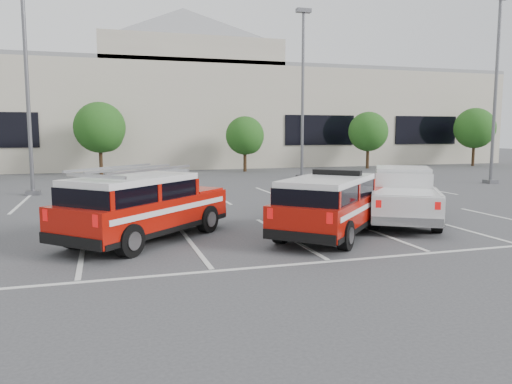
{
  "coord_description": "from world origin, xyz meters",
  "views": [
    {
      "loc": [
        -4.82,
        -12.86,
        2.94
      ],
      "look_at": [
        -0.33,
        1.83,
        1.05
      ],
      "focal_mm": 35.0,
      "sensor_mm": 36.0,
      "label": 1
    }
  ],
  "objects_px": {
    "fire_chief_suv": "(332,209)",
    "ladder_suv": "(142,211)",
    "light_pole_left": "(27,81)",
    "light_pole_mid": "(303,94)",
    "tree_mid_left": "(101,129)",
    "white_pickup": "(402,200)",
    "tree_right": "(369,133)",
    "convention_building": "(161,110)",
    "light_pole_right": "(496,90)",
    "tree_mid_right": "(246,137)",
    "tree_far_right": "(475,130)"
  },
  "relations": [
    {
      "from": "convention_building",
      "to": "light_pole_right",
      "type": "bearing_deg",
      "value": -54.11
    },
    {
      "from": "ladder_suv",
      "to": "light_pole_mid",
      "type": "bearing_deg",
      "value": 99.84
    },
    {
      "from": "tree_mid_left",
      "to": "white_pickup",
      "type": "xyz_separation_m",
      "value": [
        9.44,
        -20.79,
        -2.35
      ]
    },
    {
      "from": "tree_mid_left",
      "to": "ladder_suv",
      "type": "xyz_separation_m",
      "value": [
        1.03,
        -21.43,
        -2.24
      ]
    },
    {
      "from": "light_pole_right",
      "to": "ladder_suv",
      "type": "relative_size",
      "value": 2.05
    },
    {
      "from": "tree_mid_left",
      "to": "convention_building",
      "type": "bearing_deg",
      "value": 62.6
    },
    {
      "from": "tree_mid_left",
      "to": "light_pole_right",
      "type": "height_order",
      "value": "light_pole_right"
    },
    {
      "from": "light_pole_left",
      "to": "tree_mid_left",
      "type": "bearing_deg",
      "value": 72.9
    },
    {
      "from": "convention_building",
      "to": "white_pickup",
      "type": "bearing_deg",
      "value": -81.91
    },
    {
      "from": "tree_mid_left",
      "to": "tree_mid_right",
      "type": "xyz_separation_m",
      "value": [
        10.0,
        -0.0,
        -0.54
      ]
    },
    {
      "from": "fire_chief_suv",
      "to": "white_pickup",
      "type": "distance_m",
      "value": 3.59
    },
    {
      "from": "tree_right",
      "to": "fire_chief_suv",
      "type": "height_order",
      "value": "tree_right"
    },
    {
      "from": "tree_right",
      "to": "tree_mid_left",
      "type": "bearing_deg",
      "value": 180.0
    },
    {
      "from": "tree_right",
      "to": "tree_far_right",
      "type": "relative_size",
      "value": 0.91
    },
    {
      "from": "light_pole_left",
      "to": "tree_right",
      "type": "bearing_deg",
      "value": 23.51
    },
    {
      "from": "fire_chief_suv",
      "to": "tree_far_right",
      "type": "bearing_deg",
      "value": 86.49
    },
    {
      "from": "light_pole_right",
      "to": "white_pickup",
      "type": "xyz_separation_m",
      "value": [
        -11.47,
        -8.75,
        -4.5
      ]
    },
    {
      "from": "tree_mid_right",
      "to": "tree_right",
      "type": "xyz_separation_m",
      "value": [
        10.0,
        0.0,
        0.27
      ]
    },
    {
      "from": "tree_right",
      "to": "light_pole_left",
      "type": "xyz_separation_m",
      "value": [
        -23.09,
        -10.05,
        2.41
      ]
    },
    {
      "from": "convention_building",
      "to": "tree_right",
      "type": "height_order",
      "value": "convention_building"
    },
    {
      "from": "fire_chief_suv",
      "to": "light_pole_right",
      "type": "bearing_deg",
      "value": 78.19
    },
    {
      "from": "light_pole_left",
      "to": "tree_far_right",
      "type": "bearing_deg",
      "value": 16.89
    },
    {
      "from": "fire_chief_suv",
      "to": "tree_right",
      "type": "bearing_deg",
      "value": 101.59
    },
    {
      "from": "tree_right",
      "to": "ladder_suv",
      "type": "relative_size",
      "value": 0.88
    },
    {
      "from": "light_pole_right",
      "to": "ladder_suv",
      "type": "height_order",
      "value": "light_pole_right"
    },
    {
      "from": "convention_building",
      "to": "ladder_suv",
      "type": "xyz_separation_m",
      "value": [
        -4.06,
        -31.25,
        -3.92
      ]
    },
    {
      "from": "tree_far_right",
      "to": "light_pole_mid",
      "type": "distance_m",
      "value": 19.19
    },
    {
      "from": "tree_mid_left",
      "to": "ladder_suv",
      "type": "height_order",
      "value": "tree_mid_left"
    },
    {
      "from": "ladder_suv",
      "to": "convention_building",
      "type": "bearing_deg",
      "value": 127.71
    },
    {
      "from": "ladder_suv",
      "to": "tree_mid_right",
      "type": "bearing_deg",
      "value": 112.39
    },
    {
      "from": "light_pole_mid",
      "to": "white_pickup",
      "type": "relative_size",
      "value": 1.76
    },
    {
      "from": "light_pole_mid",
      "to": "light_pole_right",
      "type": "bearing_deg",
      "value": -33.69
    },
    {
      "from": "tree_far_right",
      "to": "light_pole_left",
      "type": "height_order",
      "value": "light_pole_left"
    },
    {
      "from": "tree_mid_left",
      "to": "ladder_suv",
      "type": "relative_size",
      "value": 0.97
    },
    {
      "from": "tree_right",
      "to": "tree_mid_right",
      "type": "bearing_deg",
      "value": -180.0
    },
    {
      "from": "white_pickup",
      "to": "ladder_suv",
      "type": "height_order",
      "value": "ladder_suv"
    },
    {
      "from": "light_pole_mid",
      "to": "light_pole_right",
      "type": "distance_m",
      "value": 10.82
    },
    {
      "from": "tree_mid_left",
      "to": "white_pickup",
      "type": "distance_m",
      "value": 22.96
    },
    {
      "from": "tree_mid_right",
      "to": "white_pickup",
      "type": "relative_size",
      "value": 0.68
    },
    {
      "from": "tree_far_right",
      "to": "light_pole_left",
      "type": "relative_size",
      "value": 0.47
    },
    {
      "from": "tree_mid_left",
      "to": "tree_far_right",
      "type": "xyz_separation_m",
      "value": [
        30.0,
        0.0,
        0.0
      ]
    },
    {
      "from": "light_pole_left",
      "to": "light_pole_right",
      "type": "bearing_deg",
      "value": -4.76
    },
    {
      "from": "ladder_suv",
      "to": "light_pole_right",
      "type": "bearing_deg",
      "value": 70.38
    },
    {
      "from": "light_pole_mid",
      "to": "light_pole_left",
      "type": "bearing_deg",
      "value": -165.07
    },
    {
      "from": "fire_chief_suv",
      "to": "ladder_suv",
      "type": "distance_m",
      "value": 5.22
    },
    {
      "from": "convention_building",
      "to": "tree_mid_left",
      "type": "bearing_deg",
      "value": -117.4
    },
    {
      "from": "white_pickup",
      "to": "light_pole_right",
      "type": "bearing_deg",
      "value": 67.9
    },
    {
      "from": "light_pole_left",
      "to": "fire_chief_suv",
      "type": "xyz_separation_m",
      "value": [
        9.27,
        -12.24,
        -4.44
      ]
    },
    {
      "from": "light_pole_left",
      "to": "light_pole_mid",
      "type": "relative_size",
      "value": 1.0
    },
    {
      "from": "fire_chief_suv",
      "to": "white_pickup",
      "type": "relative_size",
      "value": 0.87
    }
  ]
}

